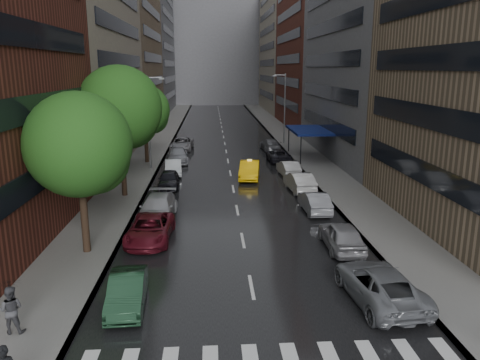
{
  "coord_description": "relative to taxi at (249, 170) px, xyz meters",
  "views": [
    {
      "loc": [
        -1.74,
        -15.77,
        9.88
      ],
      "look_at": [
        0.0,
        12.71,
        3.0
      ],
      "focal_mm": 35.0,
      "sensor_mm": 36.0,
      "label": 1
    }
  ],
  "objects": [
    {
      "name": "ground",
      "position": [
        -1.66,
        -25.66,
        -0.81
      ],
      "size": [
        220.0,
        220.0,
        0.0
      ],
      "primitive_type": "plane",
      "color": "gray",
      "rests_on": "ground"
    },
    {
      "name": "road",
      "position": [
        -1.66,
        24.34,
        -0.8
      ],
      "size": [
        14.0,
        140.0,
        0.01
      ],
      "primitive_type": "cube",
      "color": "black",
      "rests_on": "ground"
    },
    {
      "name": "sidewalk_left",
      "position": [
        -10.66,
        24.34,
        -0.73
      ],
      "size": [
        4.0,
        140.0,
        0.15
      ],
      "primitive_type": "cube",
      "color": "gray",
      "rests_on": "ground"
    },
    {
      "name": "sidewalk_right",
      "position": [
        7.34,
        24.34,
        -0.73
      ],
      "size": [
        4.0,
        140.0,
        0.15
      ],
      "primitive_type": "cube",
      "color": "gray",
      "rests_on": "ground"
    },
    {
      "name": "buildings_left",
      "position": [
        -16.66,
        33.13,
        15.18
      ],
      "size": [
        8.0,
        108.0,
        38.0
      ],
      "color": "maroon",
      "rests_on": "ground"
    },
    {
      "name": "buildings_right",
      "position": [
        13.34,
        31.04,
        14.22
      ],
      "size": [
        8.05,
        109.1,
        36.0
      ],
      "color": "#937A5B",
      "rests_on": "ground"
    },
    {
      "name": "building_far",
      "position": [
        -1.66,
        92.34,
        15.19
      ],
      "size": [
        40.0,
        14.0,
        32.0
      ],
      "primitive_type": "cube",
      "color": "slate",
      "rests_on": "ground"
    },
    {
      "name": "tree_near",
      "position": [
        -10.26,
        -17.13,
        5.19
      ],
      "size": [
        5.5,
        5.5,
        8.76
      ],
      "color": "#382619",
      "rests_on": "ground"
    },
    {
      "name": "tree_mid",
      "position": [
        -10.26,
        -5.61,
        6.12
      ],
      "size": [
        6.35,
        6.35,
        10.11
      ],
      "color": "#382619",
      "rests_on": "ground"
    },
    {
      "name": "tree_far",
      "position": [
        -10.26,
        7.62,
        4.82
      ],
      "size": [
        5.16,
        5.16,
        8.23
      ],
      "color": "#382619",
      "rests_on": "ground"
    },
    {
      "name": "taxi",
      "position": [
        0.0,
        0.0,
        0.0
      ],
      "size": [
        2.34,
        5.09,
        1.62
      ],
      "primitive_type": "imported",
      "rotation": [
        0.0,
        0.0,
        -0.13
      ],
      "color": "yellow",
      "rests_on": "ground"
    },
    {
      "name": "parked_cars_left",
      "position": [
        -7.06,
        -2.35,
        -0.06
      ],
      "size": [
        2.88,
        43.76,
        1.58
      ],
      "color": "#1B3C26",
      "rests_on": "ground"
    },
    {
      "name": "parked_cars_right",
      "position": [
        3.74,
        -6.13,
        -0.07
      ],
      "size": [
        3.05,
        43.7,
        1.57
      ],
      "color": "slate",
      "rests_on": "ground"
    },
    {
      "name": "ped_black_umbrella",
      "position": [
        -10.98,
        -25.11,
        0.57
      ],
      "size": [
        0.96,
        0.98,
        2.09
      ],
      "color": "#45454A",
      "rests_on": "sidewalk_left"
    },
    {
      "name": "street_lamp_left",
      "position": [
        -9.38,
        4.34,
        4.08
      ],
      "size": [
        1.74,
        0.22,
        9.0
      ],
      "color": "gray",
      "rests_on": "sidewalk_left"
    },
    {
      "name": "street_lamp_right",
      "position": [
        6.06,
        19.34,
        4.08
      ],
      "size": [
        1.74,
        0.22,
        9.0
      ],
      "color": "gray",
      "rests_on": "sidewalk_right"
    },
    {
      "name": "awning",
      "position": [
        7.32,
        9.34,
        2.32
      ],
      "size": [
        4.0,
        8.0,
        3.12
      ],
      "color": "navy",
      "rests_on": "sidewalk_right"
    }
  ]
}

